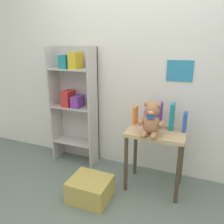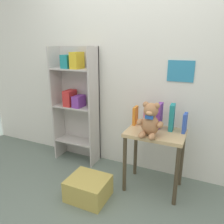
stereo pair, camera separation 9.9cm
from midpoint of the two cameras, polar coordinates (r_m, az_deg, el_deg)
wall_back at (r=2.53m, az=6.02°, el=11.76°), size 4.80×0.07×2.50m
bookshelf_side at (r=2.80m, az=-10.69°, el=3.16°), size 0.57×0.25×1.47m
display_table at (r=2.30m, az=10.11°, el=-7.69°), size 0.58×0.40×0.65m
teddy_bear at (r=2.09m, az=8.93°, el=-2.15°), size 0.25×0.23×0.33m
book_standing_orange at (r=2.39m, az=4.94°, el=-0.83°), size 0.03×0.12×0.20m
book_standing_pink at (r=2.34m, az=7.84°, el=-1.43°), size 0.05×0.12×0.19m
book_standing_purple at (r=2.32m, az=11.10°, el=-0.79°), size 0.04×0.14×0.26m
book_standing_teal at (r=2.28m, az=14.21°, el=-1.16°), size 0.05×0.13×0.27m
book_standing_blue at (r=2.28m, az=17.34°, el=-2.48°), size 0.04×0.12×0.19m
storage_bin at (r=2.32m, az=-7.03°, el=-19.29°), size 0.39×0.34×0.22m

